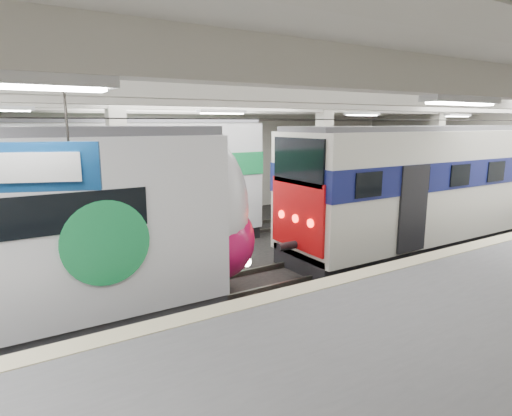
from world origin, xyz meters
TOP-DOWN VIEW (x-y plane):
  - station_hall at (0.00, -1.74)m, footprint 36.00×24.00m
  - older_rer at (8.19, 0.00)m, footprint 13.63×3.01m
  - far_train at (-4.76, 5.50)m, footprint 15.08×3.10m

SIDE VIEW (x-z plane):
  - older_rer at x=8.19m, z-range 0.11..4.60m
  - far_train at x=-4.76m, z-range 0.08..4.84m
  - station_hall at x=0.00m, z-range 0.37..6.12m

